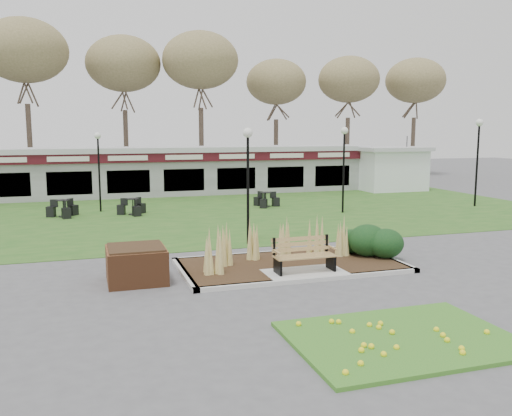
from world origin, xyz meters
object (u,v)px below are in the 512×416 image
object	(u,v)px
lamp_post_far_left	(98,154)
lamp_post_mid_right	(344,151)
patio_umbrella	(406,166)
brick_planter	(136,264)
bistro_set_b	(64,211)
bistro_set_d	(266,202)
lamp_post_near_left	(248,160)
food_pavilion	(180,170)
lamp_post_far_right	(478,143)
service_hut	(390,168)
bistro_set_a	(133,209)
park_bench	(303,254)

from	to	relation	value
lamp_post_far_left	lamp_post_mid_right	bearing A→B (deg)	-19.34
patio_umbrella	brick_planter	bearing A→B (deg)	-138.31
bistro_set_b	bistro_set_d	size ratio (longest dim) A/B	1.01
brick_planter	lamp_post_near_left	distance (m)	5.99
lamp_post_mid_right	food_pavilion	bearing A→B (deg)	121.62
lamp_post_far_right	patio_umbrella	size ratio (longest dim) A/B	1.86
lamp_post_near_left	patio_umbrella	distance (m)	20.14
service_hut	bistro_set_b	bearing A→B (deg)	-165.27
lamp_post_near_left	service_hut	bearing A→B (deg)	44.25
service_hut	bistro_set_d	xyz separation A→B (m)	(-10.26, -4.96, -1.18)
service_hut	lamp_post_far_left	distance (m)	18.91
food_pavilion	lamp_post_near_left	size ratio (longest dim) A/B	6.13
bistro_set_a	food_pavilion	bearing A→B (deg)	65.00
lamp_post_mid_right	bistro_set_b	distance (m)	13.23
park_bench	patio_umbrella	world-z (taller)	patio_umbrella
bistro_set_d	service_hut	bearing A→B (deg)	25.80
food_pavilion	bistro_set_b	size ratio (longest dim) A/B	17.35
service_hut	lamp_post_mid_right	distance (m)	10.97
food_pavilion	park_bench	bearing A→B (deg)	-90.00
lamp_post_mid_right	bistro_set_d	distance (m)	4.95
lamp_post_near_left	bistro_set_b	xyz separation A→B (m)	(-6.30, 8.14, -2.65)
lamp_post_far_right	patio_umbrella	xyz separation A→B (m)	(1.06, 8.04, -1.74)
service_hut	lamp_post_far_left	size ratio (longest dim) A/B	1.15
lamp_post_mid_right	bistro_set_a	bearing A→B (deg)	166.00
lamp_post_near_left	lamp_post_mid_right	size ratio (longest dim) A/B	0.99
bistro_set_d	bistro_set_b	bearing A→B (deg)	-178.17
service_hut	lamp_post_far_left	world-z (taller)	lamp_post_far_left
lamp_post_mid_right	patio_umbrella	xyz separation A→B (m)	(8.58, 7.95, -1.43)
lamp_post_far_right	bistro_set_b	bearing A→B (deg)	172.20
service_hut	patio_umbrella	xyz separation A→B (m)	(1.19, 0.00, 0.08)
lamp_post_near_left	lamp_post_far_right	size ratio (longest dim) A/B	0.89
brick_planter	lamp_post_near_left	world-z (taller)	lamp_post_near_left
brick_planter	bistro_set_b	distance (m)	11.93
lamp_post_near_left	lamp_post_far_right	world-z (taller)	lamp_post_far_right
brick_planter	lamp_post_far_right	xyz separation A→B (m)	(18.03, 8.96, 2.79)
park_bench	bistro_set_b	size ratio (longest dim) A/B	1.20
park_bench	lamp_post_far_left	bearing A→B (deg)	109.78
lamp_post_far_right	lamp_post_far_left	bearing A→B (deg)	167.96
bistro_set_b	patio_umbrella	distance (m)	21.94
lamp_post_mid_right	lamp_post_far_right	bearing A→B (deg)	-0.68
patio_umbrella	lamp_post_mid_right	bearing A→B (deg)	-137.18
brick_planter	park_bench	bearing A→B (deg)	-9.69
bistro_set_a	bistro_set_d	bearing A→B (deg)	5.05
food_pavilion	lamp_post_near_left	bearing A→B (deg)	-91.00
food_pavilion	lamp_post_far_right	bearing A→B (deg)	-36.28
bistro_set_a	lamp_post_far_left	bearing A→B (deg)	133.75
brick_planter	lamp_post_far_right	bearing A→B (deg)	26.41
service_hut	patio_umbrella	world-z (taller)	service_hut
service_hut	lamp_post_near_left	bearing A→B (deg)	-135.75
lamp_post_mid_right	bistro_set_a	world-z (taller)	lamp_post_mid_right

